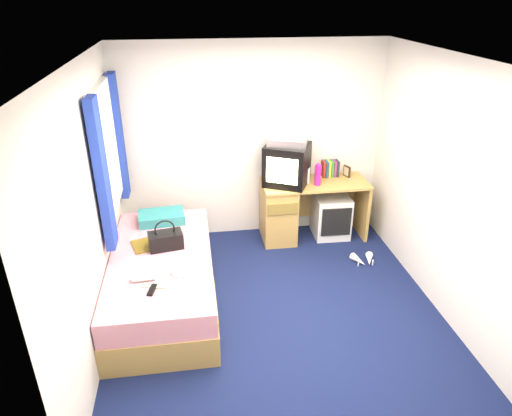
{
  "coord_description": "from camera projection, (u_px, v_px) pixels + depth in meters",
  "views": [
    {
      "loc": [
        -0.72,
        -3.58,
        2.9
      ],
      "look_at": [
        -0.1,
        0.7,
        0.8
      ],
      "focal_mm": 32.0,
      "sensor_mm": 36.0,
      "label": 1
    }
  ],
  "objects": [
    {
      "name": "storage_cube",
      "position": [
        331.0,
        216.0,
        5.83
      ],
      "size": [
        0.44,
        0.44,
        0.54
      ],
      "primitive_type": "cube",
      "rotation": [
        0.0,
        0.0,
        -0.02
      ],
      "color": "silver",
      "rests_on": "ground"
    },
    {
      "name": "desk",
      "position": [
        292.0,
        208.0,
        5.71
      ],
      "size": [
        1.3,
        0.55,
        0.75
      ],
      "color": "tan",
      "rests_on": "ground"
    },
    {
      "name": "magazine",
      "position": [
        144.0,
        245.0,
        4.61
      ],
      "size": [
        0.28,
        0.33,
        0.01
      ],
      "primitive_type": "cube",
      "rotation": [
        0.0,
        0.0,
        0.31
      ],
      "color": "gold",
      "rests_on": "bed"
    },
    {
      "name": "picture_frame",
      "position": [
        347.0,
        171.0,
        5.73
      ],
      "size": [
        0.06,
        0.12,
        0.14
      ],
      "primitive_type": "cube",
      "rotation": [
        0.0,
        0.0,
        0.34
      ],
      "color": "#312310",
      "rests_on": "desk"
    },
    {
      "name": "pink_water_bottle",
      "position": [
        318.0,
        175.0,
        5.46
      ],
      "size": [
        0.08,
        0.08,
        0.24
      ],
      "primitive_type": "cylinder",
      "rotation": [
        0.0,
        0.0,
        -0.08
      ],
      "color": "#E9218F",
      "rests_on": "desk"
    },
    {
      "name": "towel",
      "position": [
        191.0,
        268.0,
        4.18
      ],
      "size": [
        0.34,
        0.32,
        0.09
      ],
      "primitive_type": "cube",
      "rotation": [
        0.0,
        0.0,
        -0.43
      ],
      "color": "white",
      "rests_on": "bed"
    },
    {
      "name": "book_row",
      "position": [
        330.0,
        168.0,
        5.73
      ],
      "size": [
        0.2,
        0.13,
        0.2
      ],
      "color": "maroon",
      "rests_on": "desk"
    },
    {
      "name": "crt_tv",
      "position": [
        287.0,
        164.0,
        5.44
      ],
      "size": [
        0.65,
        0.63,
        0.49
      ],
      "rotation": [
        0.0,
        0.0,
        -0.46
      ],
      "color": "black",
      "rests_on": "desk"
    },
    {
      "name": "water_bottle",
      "position": [
        143.0,
        277.0,
        4.06
      ],
      "size": [
        0.21,
        0.09,
        0.07
      ],
      "primitive_type": "cylinder",
      "rotation": [
        0.0,
        1.57,
        0.09
      ],
      "color": "silver",
      "rests_on": "bed"
    },
    {
      "name": "aerosol_can",
      "position": [
        308.0,
        176.0,
        5.52
      ],
      "size": [
        0.07,
        0.07,
        0.2
      ],
      "primitive_type": "cylinder",
      "rotation": [
        0.0,
        0.0,
        0.26
      ],
      "color": "silver",
      "rests_on": "desk"
    },
    {
      "name": "handbag",
      "position": [
        166.0,
        240.0,
        4.55
      ],
      "size": [
        0.36,
        0.24,
        0.31
      ],
      "rotation": [
        0.0,
        0.0,
        0.17
      ],
      "color": "black",
      "rests_on": "bed"
    },
    {
      "name": "bed",
      "position": [
        163.0,
        278.0,
        4.58
      ],
      "size": [
        1.01,
        2.0,
        0.54
      ],
      "color": "tan",
      "rests_on": "ground"
    },
    {
      "name": "vcr",
      "position": [
        288.0,
        141.0,
        5.32
      ],
      "size": [
        0.53,
        0.45,
        0.09
      ],
      "primitive_type": "cube",
      "rotation": [
        0.0,
        0.0,
        -0.34
      ],
      "color": "#B1B1B3",
      "rests_on": "crt_tv"
    },
    {
      "name": "room_shell",
      "position": [
        279.0,
        175.0,
        3.92
      ],
      "size": [
        3.4,
        3.4,
        3.4
      ],
      "color": "white",
      "rests_on": "ground"
    },
    {
      "name": "pillow",
      "position": [
        162.0,
        217.0,
        5.08
      ],
      "size": [
        0.53,
        0.36,
        0.11
      ],
      "primitive_type": "cube",
      "rotation": [
        0.0,
        0.0,
        0.1
      ],
      "color": "#174E99",
      "rests_on": "bed"
    },
    {
      "name": "remote_control",
      "position": [
        152.0,
        290.0,
        3.93
      ],
      "size": [
        0.09,
        0.17,
        0.02
      ],
      "primitive_type": "cube",
      "rotation": [
        0.0,
        0.0,
        -0.25
      ],
      "color": "black",
      "rests_on": "bed"
    },
    {
      "name": "ground",
      "position": [
        276.0,
        310.0,
        4.55
      ],
      "size": [
        3.4,
        3.4,
        0.0
      ],
      "primitive_type": "plane",
      "color": "#0C1438",
      "rests_on": "ground"
    },
    {
      "name": "colour_swatch_fan",
      "position": [
        154.0,
        286.0,
        3.99
      ],
      "size": [
        0.23,
        0.11,
        0.01
      ],
      "primitive_type": "cube",
      "rotation": [
        0.0,
        0.0,
        -0.24
      ],
      "color": "yellow",
      "rests_on": "bed"
    },
    {
      "name": "white_heels",
      "position": [
        364.0,
        260.0,
        5.31
      ],
      "size": [
        0.29,
        0.24,
        0.09
      ],
      "color": "white",
      "rests_on": "ground"
    },
    {
      "name": "window_assembly",
      "position": [
        109.0,
        153.0,
        4.53
      ],
      "size": [
        0.11,
        1.42,
        1.4
      ],
      "color": "silver",
      "rests_on": "room_shell"
    }
  ]
}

